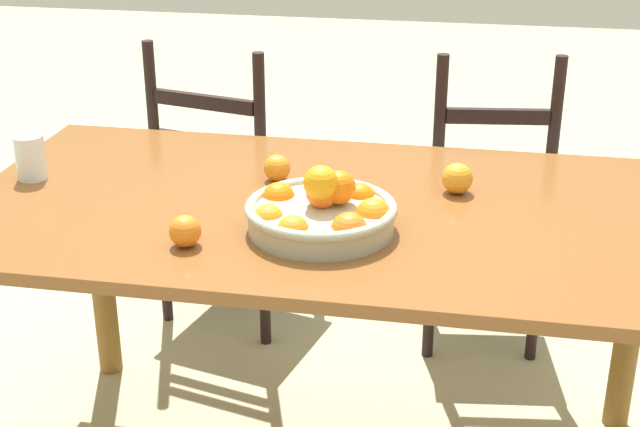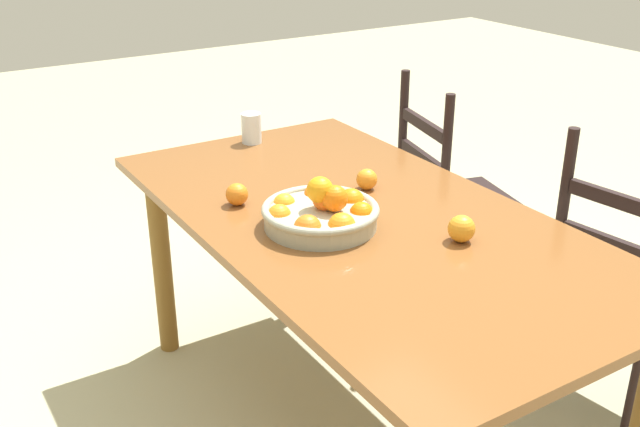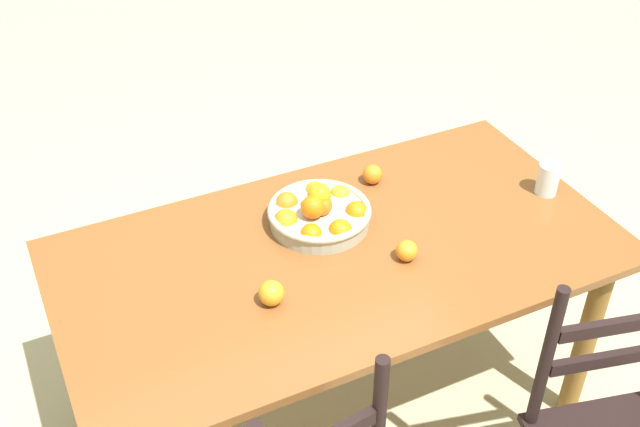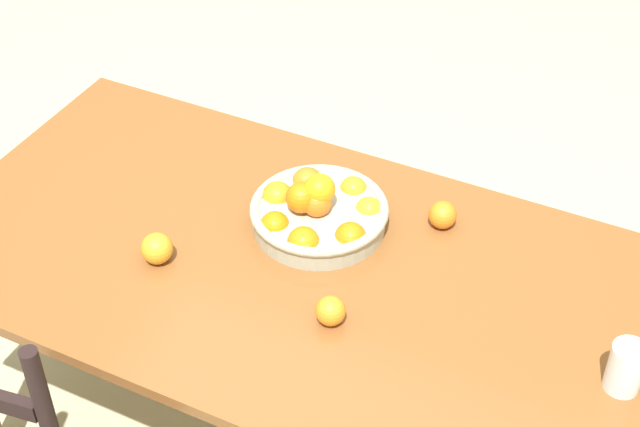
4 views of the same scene
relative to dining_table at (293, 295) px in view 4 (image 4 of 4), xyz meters
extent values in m
cube|color=brown|center=(0.00, 0.00, 0.09)|extent=(1.75, 0.93, 0.03)
cylinder|color=brown|center=(-0.77, -0.36, -0.30)|extent=(0.07, 0.07, 0.75)
cylinder|color=brown|center=(0.77, -0.36, -0.30)|extent=(0.07, 0.07, 0.75)
cylinder|color=#A4A893|center=(0.00, -0.15, 0.13)|extent=(0.32, 0.32, 0.05)
torus|color=#A4A893|center=(0.00, -0.15, 0.16)|extent=(0.34, 0.34, 0.02)
sphere|color=orange|center=(0.12, -0.15, 0.15)|extent=(0.08, 0.08, 0.08)
sphere|color=orange|center=(0.07, -0.05, 0.15)|extent=(0.07, 0.07, 0.07)
sphere|color=orange|center=(-0.02, -0.03, 0.15)|extent=(0.08, 0.08, 0.08)
sphere|color=orange|center=(-0.11, -0.09, 0.15)|extent=(0.08, 0.08, 0.08)
sphere|color=orange|center=(-0.10, -0.20, 0.15)|extent=(0.07, 0.07, 0.07)
sphere|color=orange|center=(-0.04, -0.26, 0.15)|extent=(0.07, 0.07, 0.07)
sphere|color=orange|center=(0.08, -0.23, 0.15)|extent=(0.08, 0.08, 0.08)
sphere|color=orange|center=(0.00, -0.15, 0.22)|extent=(0.08, 0.08, 0.08)
sphere|color=orange|center=(0.03, -0.12, 0.20)|extent=(0.08, 0.08, 0.08)
sphere|color=orange|center=(0.00, -0.13, 0.19)|extent=(0.07, 0.07, 0.07)
sphere|color=orange|center=(-0.27, -0.28, 0.14)|extent=(0.07, 0.07, 0.07)
sphere|color=orange|center=(-0.16, 0.13, 0.14)|extent=(0.07, 0.07, 0.07)
sphere|color=orange|center=(0.28, 0.13, 0.14)|extent=(0.08, 0.08, 0.08)
cylinder|color=silver|center=(-0.77, 0.03, 0.16)|extent=(0.07, 0.07, 0.11)
camera|label=1|loc=(0.33, -1.94, 0.94)|focal=50.98mm
camera|label=2|loc=(1.64, -1.17, 1.01)|focal=41.96mm
camera|label=3|loc=(0.86, 1.65, 1.65)|focal=43.69mm
camera|label=4|loc=(-0.79, 1.46, 1.66)|focal=54.71mm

